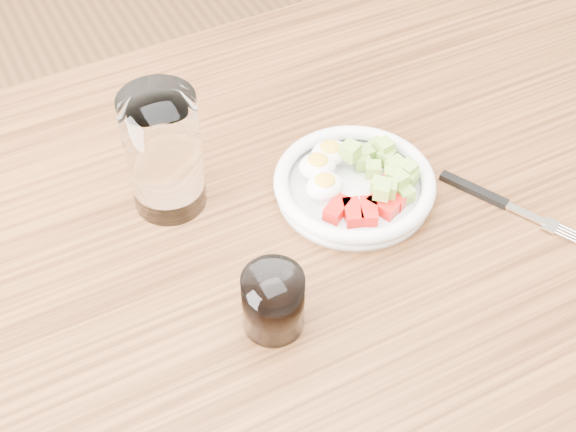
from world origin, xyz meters
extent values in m
cube|color=brown|center=(0.65, 0.35, 0.36)|extent=(0.07, 0.07, 0.73)
cube|color=brown|center=(0.00, 0.00, 0.75)|extent=(1.50, 0.90, 0.04)
cylinder|color=white|center=(0.10, 0.03, 0.78)|extent=(0.20, 0.20, 0.01)
torus|color=white|center=(0.10, 0.03, 0.79)|extent=(0.21, 0.21, 0.02)
cube|color=red|center=(0.05, 0.00, 0.79)|extent=(0.04, 0.04, 0.02)
cube|color=red|center=(0.07, -0.01, 0.79)|extent=(0.03, 0.04, 0.02)
cube|color=red|center=(0.09, -0.02, 0.79)|extent=(0.04, 0.04, 0.02)
cube|color=red|center=(0.11, -0.02, 0.79)|extent=(0.03, 0.04, 0.02)
cube|color=red|center=(0.12, -0.01, 0.79)|extent=(0.04, 0.04, 0.02)
cube|color=red|center=(0.14, 0.00, 0.79)|extent=(0.04, 0.04, 0.02)
ellipsoid|color=white|center=(0.06, 0.07, 0.80)|extent=(0.05, 0.04, 0.03)
ellipsoid|color=yellow|center=(0.06, 0.07, 0.81)|extent=(0.03, 0.03, 0.01)
ellipsoid|color=white|center=(0.09, 0.08, 0.80)|extent=(0.05, 0.04, 0.03)
ellipsoid|color=yellow|center=(0.09, 0.08, 0.81)|extent=(0.03, 0.03, 0.01)
ellipsoid|color=white|center=(0.05, 0.03, 0.80)|extent=(0.05, 0.04, 0.03)
ellipsoid|color=yellow|center=(0.05, 0.03, 0.81)|extent=(0.03, 0.03, 0.01)
cube|color=#A4CA4D|center=(0.13, 0.07, 0.79)|extent=(0.02, 0.02, 0.02)
cube|color=#A4CA4D|center=(0.11, 0.06, 0.81)|extent=(0.03, 0.03, 0.02)
cube|color=#A4CA4D|center=(0.14, 0.02, 0.80)|extent=(0.02, 0.02, 0.02)
cube|color=#A4CA4D|center=(0.12, -0.01, 0.81)|extent=(0.03, 0.03, 0.02)
cube|color=#A4CA4D|center=(0.13, 0.04, 0.79)|extent=(0.03, 0.03, 0.02)
cube|color=#A4CA4D|center=(0.13, 0.00, 0.80)|extent=(0.03, 0.03, 0.02)
cube|color=#A4CA4D|center=(0.14, -0.02, 0.79)|extent=(0.02, 0.02, 0.02)
cube|color=#A4CA4D|center=(0.14, 0.00, 0.81)|extent=(0.02, 0.02, 0.02)
cube|color=#A4CA4D|center=(0.15, 0.05, 0.79)|extent=(0.03, 0.03, 0.02)
cube|color=#A4CA4D|center=(0.15, 0.02, 0.80)|extent=(0.03, 0.03, 0.02)
cube|color=#A4CA4D|center=(0.11, 0.00, 0.81)|extent=(0.02, 0.02, 0.02)
cube|color=#A4CA4D|center=(0.16, 0.00, 0.80)|extent=(0.03, 0.03, 0.02)
cube|color=#A4CA4D|center=(0.16, 0.01, 0.81)|extent=(0.02, 0.02, 0.02)
cube|color=#A4CA4D|center=(0.15, 0.06, 0.80)|extent=(0.02, 0.02, 0.02)
cube|color=#A4CA4D|center=(0.12, 0.06, 0.79)|extent=(0.02, 0.02, 0.02)
cube|color=#A4CA4D|center=(0.11, -0.01, 0.81)|extent=(0.03, 0.03, 0.02)
cube|color=#A4CA4D|center=(0.15, 0.07, 0.79)|extent=(0.02, 0.02, 0.02)
cube|color=black|center=(0.23, -0.04, 0.77)|extent=(0.05, 0.09, 0.01)
cube|color=silver|center=(0.27, -0.10, 0.77)|extent=(0.03, 0.05, 0.00)
cube|color=silver|center=(0.28, -0.13, 0.77)|extent=(0.03, 0.03, 0.00)
cylinder|color=silver|center=(0.29, -0.16, 0.77)|extent=(0.02, 0.03, 0.00)
cylinder|color=silver|center=(0.29, -0.15, 0.77)|extent=(0.02, 0.03, 0.00)
cylinder|color=silver|center=(0.29, -0.15, 0.77)|extent=(0.02, 0.03, 0.00)
cylinder|color=silver|center=(0.30, -0.15, 0.77)|extent=(0.02, 0.03, 0.00)
cylinder|color=white|center=(-0.12, 0.13, 0.85)|extent=(0.09, 0.09, 0.16)
cylinder|color=white|center=(-0.09, -0.10, 0.81)|extent=(0.07, 0.07, 0.08)
cylinder|color=black|center=(-0.09, -0.10, 0.81)|extent=(0.06, 0.06, 0.07)
camera|label=1|loc=(-0.31, -0.57, 1.51)|focal=50.00mm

